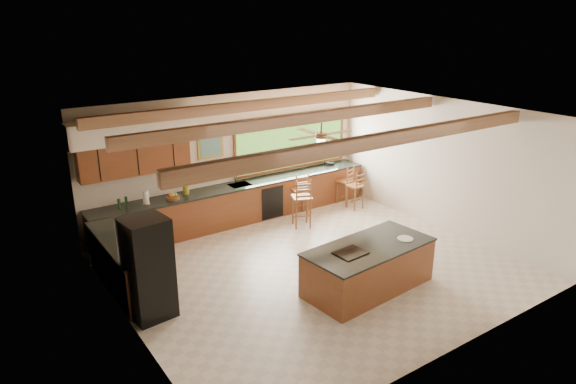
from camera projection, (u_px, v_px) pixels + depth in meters
ground at (314, 267)px, 10.05m from camera, size 7.20×7.20×0.00m
room_shell at (288, 152)px, 9.75m from camera, size 7.27×6.54×3.02m
counter_run at (217, 215)px, 11.43m from camera, size 7.12×3.10×1.26m
island at (368, 267)px, 9.17m from camera, size 2.48×1.32×0.85m
refrigerator at (148, 268)px, 8.18m from camera, size 0.73×0.71×1.71m
bar_stool_a at (301, 190)px, 12.45m from camera, size 0.48×0.48×1.11m
bar_stool_b at (303, 199)px, 11.75m from camera, size 0.55×0.56×1.19m
bar_stool_c at (357, 187)px, 12.90m from camera, size 0.38×0.38×1.01m
bar_stool_d at (346, 182)px, 13.25m from camera, size 0.45×0.45×1.02m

